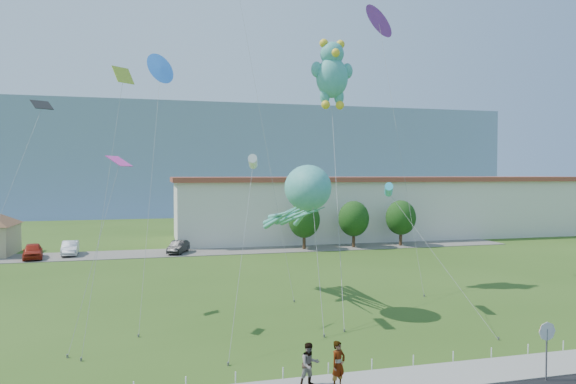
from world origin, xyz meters
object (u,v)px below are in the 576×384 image
at_px(parked_car_silver, 70,248).
at_px(octopus_kite, 302,199).
at_px(pedestrian_left, 338,365).
at_px(pedestrian_right, 310,364).
at_px(parked_car_red, 33,251).
at_px(teddy_bear_kite, 332,72).
at_px(parked_car_black, 178,247).
at_px(stop_sign, 547,337).
at_px(warehouse, 394,206).

height_order(parked_car_silver, octopus_kite, octopus_kite).
xyz_separation_m(pedestrian_left, parked_car_silver, (-15.99, 38.86, -0.25)).
distance_m(pedestrian_right, parked_car_red, 41.09).
bearing_deg(teddy_bear_kite, parked_car_black, 119.35).
xyz_separation_m(parked_car_red, octopus_kite, (21.21, -25.02, 6.15)).
relative_size(pedestrian_right, parked_car_silver, 0.39).
bearing_deg(teddy_bear_kite, parked_car_red, 142.78).
distance_m(stop_sign, parked_car_red, 47.63).
relative_size(pedestrian_left, teddy_bear_kite, 0.10).
bearing_deg(teddy_bear_kite, pedestrian_left, -108.18).
height_order(parked_car_red, parked_car_silver, parked_car_red).
relative_size(warehouse, parked_car_red, 13.55).
xyz_separation_m(pedestrian_left, pedestrian_right, (-1.04, 0.47, -0.07)).
distance_m(pedestrian_right, parked_car_black, 37.09).
relative_size(parked_car_silver, teddy_bear_kite, 0.23).
distance_m(parked_car_red, parked_car_black, 14.41).
relative_size(parked_car_black, octopus_kite, 0.35).
bearing_deg(pedestrian_left, warehouse, 35.29).
height_order(pedestrian_left, parked_car_black, pedestrian_left).
xyz_separation_m(parked_car_silver, parked_car_black, (11.13, -1.50, -0.06)).
relative_size(pedestrian_left, parked_car_red, 0.42).
bearing_deg(parked_car_silver, parked_car_red, -159.03).
bearing_deg(parked_car_red, warehouse, 1.66).
bearing_deg(parked_car_black, parked_car_silver, -168.60).
relative_size(stop_sign, pedestrian_right, 1.44).
distance_m(parked_car_red, teddy_bear_kite, 35.25).
relative_size(pedestrian_left, parked_car_black, 0.46).
relative_size(parked_car_red, parked_car_black, 1.11).
xyz_separation_m(stop_sign, parked_car_black, (-13.50, 38.64, -1.14)).
distance_m(stop_sign, teddy_bear_kite, 24.32).
bearing_deg(warehouse, parked_car_red, -167.77).
relative_size(warehouse, parked_car_silver, 13.84).
bearing_deg(warehouse, pedestrian_left, -118.18).
bearing_deg(parked_car_red, stop_sign, -64.69).
bearing_deg(warehouse, octopus_kite, -123.80).
relative_size(pedestrian_right, teddy_bear_kite, 0.09).
relative_size(pedestrian_left, pedestrian_right, 1.08).
bearing_deg(parked_car_red, octopus_kite, -60.29).
height_order(pedestrian_right, parked_car_red, pedestrian_right).
height_order(warehouse, octopus_kite, octopus_kite).
distance_m(pedestrian_left, parked_car_silver, 42.02).
bearing_deg(stop_sign, octopus_kite, 116.30).
bearing_deg(parked_car_red, teddy_bear_kite, -47.80).
distance_m(parked_car_red, octopus_kite, 33.37).
relative_size(stop_sign, parked_car_red, 0.56).
relative_size(pedestrian_right, parked_car_red, 0.39).
relative_size(warehouse, pedestrian_left, 32.54).
relative_size(parked_car_black, teddy_bear_kite, 0.22).
distance_m(stop_sign, parked_car_silver, 47.11).
height_order(parked_car_red, teddy_bear_kite, teddy_bear_kite).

